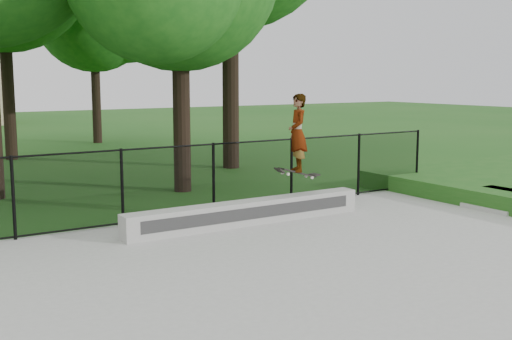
{
  "coord_description": "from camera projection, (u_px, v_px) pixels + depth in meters",
  "views": [
    {
      "loc": [
        -4.37,
        -5.68,
        2.91
      ],
      "look_at": [
        1.96,
        4.2,
        1.2
      ],
      "focal_mm": 45.0,
      "sensor_mm": 36.0,
      "label": 1
    }
  ],
  "objects": [
    {
      "name": "ground",
      "position": [
        308.0,
        328.0,
        7.49
      ],
      "size": [
        100.0,
        100.0,
        0.0
      ],
      "primitive_type": "plane",
      "color": "#1E5618",
      "rests_on": "ground"
    },
    {
      "name": "concrete_slab",
      "position": [
        308.0,
        326.0,
        7.48
      ],
      "size": [
        14.0,
        12.0,
        0.06
      ],
      "primitive_type": "cube",
      "color": "#9FA09B",
      "rests_on": "ground"
    },
    {
      "name": "grind_ledge",
      "position": [
        248.0,
        212.0,
        12.48
      ],
      "size": [
        5.14,
        0.4,
        0.46
      ],
      "primitive_type": "cube",
      "color": "#ACABA7",
      "rests_on": "concrete_slab"
    },
    {
      "name": "skater_airborne",
      "position": [
        298.0,
        135.0,
        12.89
      ],
      "size": [
        0.82,
        0.67,
        1.76
      ],
      "color": "black",
      "rests_on": "ground"
    },
    {
      "name": "chainlink_fence",
      "position": [
        122.0,
        187.0,
        12.29
      ],
      "size": [
        16.06,
        0.06,
        1.5
      ],
      "color": "black",
      "rests_on": "concrete_slab"
    },
    {
      "name": "concrete_steps",
      "position": [
        502.0,
        203.0,
        14.01
      ],
      "size": [
        1.07,
        1.2,
        0.45
      ],
      "color": "#9FA09B",
      "rests_on": "ground"
    }
  ]
}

